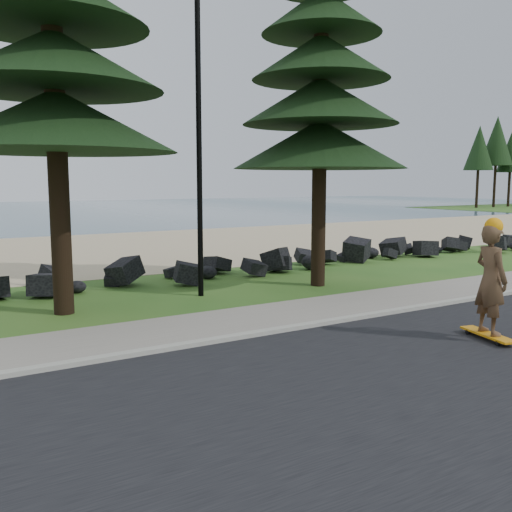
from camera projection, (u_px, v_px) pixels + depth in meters
The scene contains 8 objects.
ground at pixel (268, 321), 12.07m from camera, with size 160.00×160.00×0.00m, color #28581B.
road at pixel (435, 385), 8.27m from camera, with size 160.00×7.00×0.02m, color black.
kerb at pixel (292, 328), 11.31m from camera, with size 160.00×0.20×0.10m, color #A9A798.
sidewalk at pixel (262, 317), 12.24m from camera, with size 160.00×2.00×0.08m, color gray.
beach_sand at pixel (84, 251), 24.32m from camera, with size 160.00×15.00×0.01m, color tan.
seawall_boulders at pixel (165, 282), 16.80m from camera, with size 60.00×2.40×1.10m, color black, non-canonical shape.
lamp_post at pixel (199, 133), 14.24m from camera, with size 0.25×0.14×8.14m.
skateboarder at pixel (491, 280), 10.46m from camera, with size 0.65×1.26×2.27m.
Camera 1 is at (-6.38, -9.92, 2.94)m, focal length 40.00 mm.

